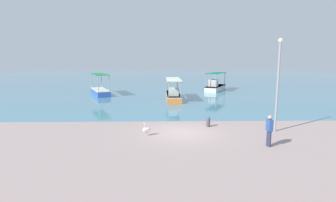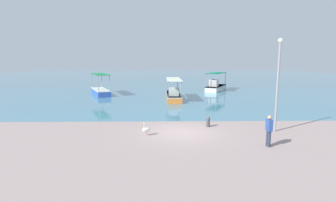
{
  "view_description": "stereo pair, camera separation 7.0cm",
  "coord_description": "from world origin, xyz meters",
  "px_view_note": "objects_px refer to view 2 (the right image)",
  "views": [
    {
      "loc": [
        -1.25,
        -16.14,
        4.57
      ],
      "look_at": [
        -0.79,
        5.11,
        1.22
      ],
      "focal_mm": 28.0,
      "sensor_mm": 36.0,
      "label": 1
    },
    {
      "loc": [
        -1.18,
        -16.14,
        4.57
      ],
      "look_at": [
        -0.79,
        5.11,
        1.22
      ],
      "focal_mm": 28.0,
      "sensor_mm": 36.0,
      "label": 2
    }
  ],
  "objects_px": {
    "fishing_boat_near_left": "(101,91)",
    "fisherman_standing": "(269,130)",
    "mooring_bollard": "(208,121)",
    "pelican": "(146,129)",
    "fishing_boat_far_left": "(216,86)",
    "lamp_post": "(278,80)",
    "fishing_boat_near_right": "(174,95)"
  },
  "relations": [
    {
      "from": "fishing_boat_far_left",
      "to": "fishing_boat_near_left",
      "type": "height_order",
      "value": "fishing_boat_near_left"
    },
    {
      "from": "fishing_boat_near_right",
      "to": "lamp_post",
      "type": "height_order",
      "value": "lamp_post"
    },
    {
      "from": "fishing_boat_far_left",
      "to": "lamp_post",
      "type": "height_order",
      "value": "lamp_post"
    },
    {
      "from": "fishing_boat_far_left",
      "to": "fisherman_standing",
      "type": "height_order",
      "value": "fishing_boat_far_left"
    },
    {
      "from": "fisherman_standing",
      "to": "fishing_boat_near_right",
      "type": "bearing_deg",
      "value": 104.72
    },
    {
      "from": "fishing_boat_far_left",
      "to": "fishing_boat_near_left",
      "type": "relative_size",
      "value": 1.01
    },
    {
      "from": "fishing_boat_near_left",
      "to": "fisherman_standing",
      "type": "distance_m",
      "value": 25.29
    },
    {
      "from": "fishing_boat_near_right",
      "to": "fishing_boat_near_left",
      "type": "xyz_separation_m",
      "value": [
        -9.49,
        4.5,
        -0.04
      ]
    },
    {
      "from": "fishing_boat_near_left",
      "to": "mooring_bollard",
      "type": "xyz_separation_m",
      "value": [
        11.36,
        -16.93,
        -0.17
      ]
    },
    {
      "from": "fishing_boat_near_left",
      "to": "pelican",
      "type": "xyz_separation_m",
      "value": [
        7.24,
        -18.98,
        -0.17
      ]
    },
    {
      "from": "fishing_boat_near_right",
      "to": "lamp_post",
      "type": "relative_size",
      "value": 1.15
    },
    {
      "from": "fishing_boat_far_left",
      "to": "fishing_boat_near_right",
      "type": "distance_m",
      "value": 11.01
    },
    {
      "from": "lamp_post",
      "to": "mooring_bollard",
      "type": "height_order",
      "value": "lamp_post"
    },
    {
      "from": "pelican",
      "to": "mooring_bollard",
      "type": "bearing_deg",
      "value": 26.48
    },
    {
      "from": "fishing_boat_near_left",
      "to": "mooring_bollard",
      "type": "relative_size",
      "value": 8.44
    },
    {
      "from": "pelican",
      "to": "fishing_boat_far_left",
      "type": "bearing_deg",
      "value": 69.11
    },
    {
      "from": "lamp_post",
      "to": "mooring_bollard",
      "type": "relative_size",
      "value": 8.25
    },
    {
      "from": "fishing_boat_near_right",
      "to": "mooring_bollard",
      "type": "height_order",
      "value": "fishing_boat_near_right"
    },
    {
      "from": "fishing_boat_far_left",
      "to": "pelican",
      "type": "relative_size",
      "value": 7.6
    },
    {
      "from": "fishing_boat_near_right",
      "to": "fishing_boat_near_left",
      "type": "relative_size",
      "value": 1.12
    },
    {
      "from": "pelican",
      "to": "fisherman_standing",
      "type": "bearing_deg",
      "value": -18.1
    },
    {
      "from": "pelican",
      "to": "lamp_post",
      "type": "distance_m",
      "value": 8.79
    },
    {
      "from": "mooring_bollard",
      "to": "fisherman_standing",
      "type": "bearing_deg",
      "value": -59.38
    },
    {
      "from": "pelican",
      "to": "lamp_post",
      "type": "bearing_deg",
      "value": 5.65
    },
    {
      "from": "fishing_boat_near_left",
      "to": "lamp_post",
      "type": "bearing_deg",
      "value": -49.56
    },
    {
      "from": "fishing_boat_near_left",
      "to": "fisherman_standing",
      "type": "xyz_separation_m",
      "value": [
        13.86,
        -21.15,
        0.36
      ]
    },
    {
      "from": "pelican",
      "to": "mooring_bollard",
      "type": "distance_m",
      "value": 4.61
    },
    {
      "from": "fishing_boat_near_right",
      "to": "pelican",
      "type": "xyz_separation_m",
      "value": [
        -2.25,
        -14.49,
        -0.21
      ]
    },
    {
      "from": "lamp_post",
      "to": "mooring_bollard",
      "type": "xyz_separation_m",
      "value": [
        -4.12,
        1.24,
        -2.92
      ]
    },
    {
      "from": "fishing_boat_far_left",
      "to": "lamp_post",
      "type": "relative_size",
      "value": 1.03
    },
    {
      "from": "pelican",
      "to": "fishing_boat_near_left",
      "type": "bearing_deg",
      "value": 110.87
    },
    {
      "from": "lamp_post",
      "to": "fisherman_standing",
      "type": "relative_size",
      "value": 3.48
    }
  ]
}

